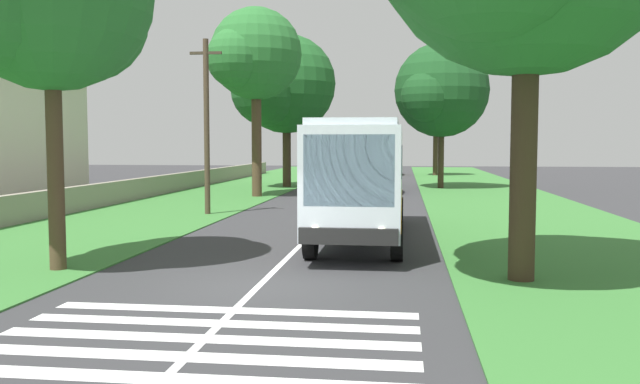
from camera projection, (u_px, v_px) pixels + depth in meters
The scene contains 16 objects.
ground at pixel (259, 286), 14.32m from camera, with size 160.00×160.00×0.00m, color #333335.
grass_verge_left at pixel (155, 211), 30.18m from camera, with size 120.00×8.00×0.04m, color #387533.
grass_verge_right at pixel (523, 216), 28.14m from camera, with size 120.00×8.00×0.04m, color #387533.
centre_line at pixel (332, 214), 29.16m from camera, with size 110.00×0.16×0.01m, color silver.
coach_bus at pixel (363, 173), 21.26m from camera, with size 11.16×2.62×3.73m.
zebra_crossing at pixel (196, 347), 10.00m from camera, with size 4.95×6.80×0.01m.
trailing_car_0 at pixel (385, 182), 41.83m from camera, with size 4.30×1.78×1.43m.
trailing_car_1 at pixel (338, 176), 50.41m from camera, with size 4.30×1.78×1.43m.
trailing_car_2 at pixel (351, 171), 59.23m from camera, with size 4.30×1.78×1.43m.
trailing_car_3 at pixel (392, 168), 66.66m from camera, with size 4.30×1.78×1.43m.
roadside_tree_left_0 at pixel (283, 87), 46.81m from camera, with size 8.72×7.05×10.82m.
roadside_tree_left_2 at pixel (254, 57), 38.12m from camera, with size 6.47×5.31×10.91m.
roadside_tree_right_0 at pixel (434, 115), 64.38m from camera, with size 5.79×4.65×8.36m.
roadside_tree_right_2 at pixel (440, 93), 45.64m from camera, with size 7.67×6.51×10.04m.
utility_pole at pixel (207, 124), 28.54m from camera, with size 0.24×1.40×7.56m.
roadside_wall at pixel (129, 190), 35.51m from camera, with size 70.00×0.40×1.14m, color gray.
Camera 1 is at (-13.85, -3.09, 3.08)m, focal length 36.99 mm.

